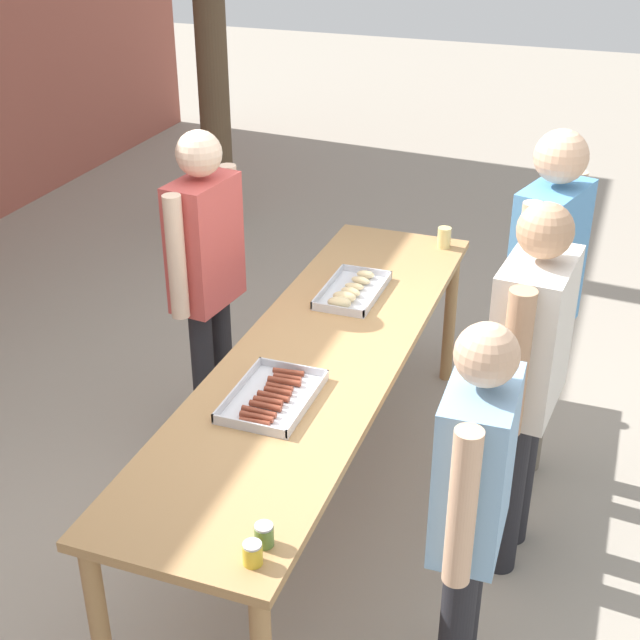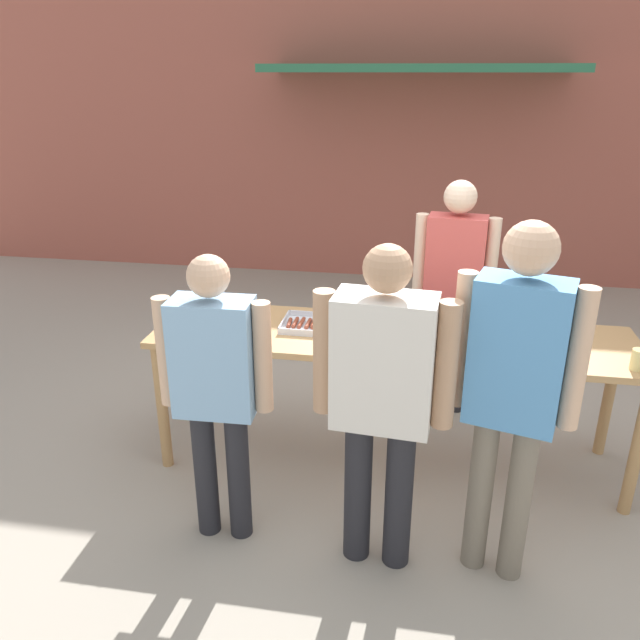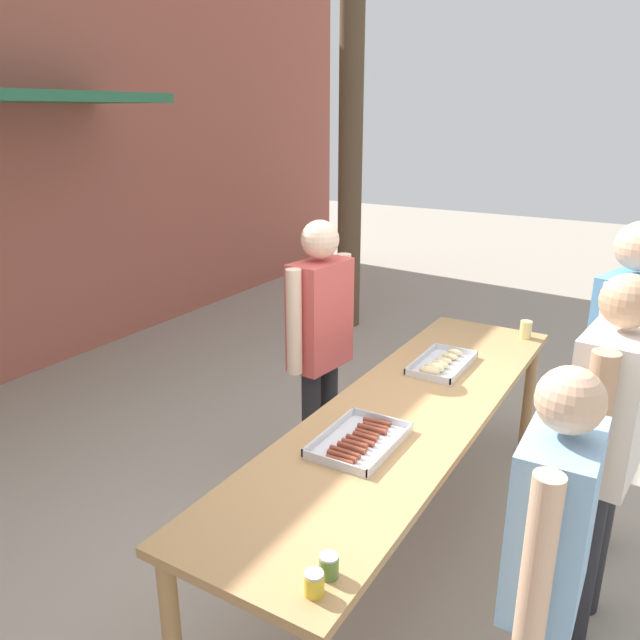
{
  "view_description": "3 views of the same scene",
  "coord_description": "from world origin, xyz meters",
  "px_view_note": "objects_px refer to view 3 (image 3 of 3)",
  "views": [
    {
      "loc": [
        -3.23,
        -1.18,
        2.86
      ],
      "look_at": [
        0.0,
        0.0,
        1.04
      ],
      "focal_mm": 50.0,
      "sensor_mm": 36.0,
      "label": 1
    },
    {
      "loc": [
        0.15,
        -3.5,
        2.38
      ],
      "look_at": [
        -0.45,
        0.04,
        0.94
      ],
      "focal_mm": 35.0,
      "sensor_mm": 36.0,
      "label": 2
    },
    {
      "loc": [
        -2.65,
        -1.07,
        2.3
      ],
      "look_at": [
        0.38,
        0.74,
        1.11
      ],
      "focal_mm": 35.0,
      "sensor_mm": 36.0,
      "label": 3
    }
  ],
  "objects_px": {
    "person_customer_with_cup": "(621,365)",
    "person_customer_holding_hotdog": "(549,552)",
    "condiment_jar_mustard": "(314,583)",
    "condiment_jar_ketchup": "(329,566)",
    "beer_cup": "(526,330)",
    "person_customer_waiting_in_line": "(607,432)",
    "person_server_behind_table": "(320,333)",
    "food_tray_buns": "(440,365)",
    "food_tray_sausages": "(359,442)"
  },
  "relations": [
    {
      "from": "condiment_jar_mustard",
      "to": "person_customer_with_cup",
      "type": "distance_m",
      "value": 2.03
    },
    {
      "from": "beer_cup",
      "to": "person_server_behind_table",
      "type": "distance_m",
      "value": 1.38
    },
    {
      "from": "condiment_jar_ketchup",
      "to": "person_customer_holding_hotdog",
      "type": "xyz_separation_m",
      "value": [
        0.41,
        -0.59,
        0.02
      ]
    },
    {
      "from": "condiment_jar_ketchup",
      "to": "food_tray_sausages",
      "type": "bearing_deg",
      "value": 20.94
    },
    {
      "from": "condiment_jar_mustard",
      "to": "person_customer_with_cup",
      "type": "xyz_separation_m",
      "value": [
        1.92,
        -0.62,
        0.17
      ]
    },
    {
      "from": "food_tray_buns",
      "to": "beer_cup",
      "type": "relative_size",
      "value": 4.15
    },
    {
      "from": "person_server_behind_table",
      "to": "person_customer_waiting_in_line",
      "type": "bearing_deg",
      "value": -96.29
    },
    {
      "from": "food_tray_buns",
      "to": "condiment_jar_ketchup",
      "type": "height_order",
      "value": "condiment_jar_ketchup"
    },
    {
      "from": "beer_cup",
      "to": "person_customer_holding_hotdog",
      "type": "height_order",
      "value": "person_customer_holding_hotdog"
    },
    {
      "from": "condiment_jar_mustard",
      "to": "person_customer_holding_hotdog",
      "type": "distance_m",
      "value": 0.77
    },
    {
      "from": "person_customer_with_cup",
      "to": "beer_cup",
      "type": "bearing_deg",
      "value": -123.63
    },
    {
      "from": "condiment_jar_ketchup",
      "to": "person_server_behind_table",
      "type": "distance_m",
      "value": 1.9
    },
    {
      "from": "food_tray_buns",
      "to": "condiment_jar_mustard",
      "type": "height_order",
      "value": "condiment_jar_mustard"
    },
    {
      "from": "food_tray_sausages",
      "to": "beer_cup",
      "type": "relative_size",
      "value": 4.08
    },
    {
      "from": "beer_cup",
      "to": "person_customer_holding_hotdog",
      "type": "relative_size",
      "value": 0.07
    },
    {
      "from": "condiment_jar_mustard",
      "to": "person_customer_holding_hotdog",
      "type": "xyz_separation_m",
      "value": [
        0.5,
        -0.59,
        0.02
      ]
    },
    {
      "from": "person_server_behind_table",
      "to": "person_customer_holding_hotdog",
      "type": "relative_size",
      "value": 1.08
    },
    {
      "from": "food_tray_sausages",
      "to": "person_server_behind_table",
      "type": "distance_m",
      "value": 1.1
    },
    {
      "from": "food_tray_buns",
      "to": "beer_cup",
      "type": "height_order",
      "value": "beer_cup"
    },
    {
      "from": "condiment_jar_mustard",
      "to": "person_customer_holding_hotdog",
      "type": "bearing_deg",
      "value": -49.88
    },
    {
      "from": "person_customer_holding_hotdog",
      "to": "food_tray_sausages",
      "type": "bearing_deg",
      "value": -114.63
    },
    {
      "from": "condiment_jar_mustard",
      "to": "person_customer_waiting_in_line",
      "type": "bearing_deg",
      "value": -25.81
    },
    {
      "from": "food_tray_buns",
      "to": "condiment_jar_mustard",
      "type": "relative_size",
      "value": 6.1
    },
    {
      "from": "person_server_behind_table",
      "to": "person_customer_holding_hotdog",
      "type": "bearing_deg",
      "value": -120.85
    },
    {
      "from": "condiment_jar_ketchup",
      "to": "beer_cup",
      "type": "xyz_separation_m",
      "value": [
        2.56,
        0.01,
        0.02
      ]
    },
    {
      "from": "food_tray_buns",
      "to": "person_server_behind_table",
      "type": "distance_m",
      "value": 0.73
    },
    {
      "from": "condiment_jar_ketchup",
      "to": "person_customer_holding_hotdog",
      "type": "distance_m",
      "value": 0.71
    },
    {
      "from": "food_tray_buns",
      "to": "person_customer_with_cup",
      "type": "relative_size",
      "value": 0.26
    },
    {
      "from": "food_tray_sausages",
      "to": "condiment_jar_mustard",
      "type": "xyz_separation_m",
      "value": [
        -0.87,
        -0.3,
        0.03
      ]
    },
    {
      "from": "food_tray_sausages",
      "to": "person_customer_holding_hotdog",
      "type": "distance_m",
      "value": 0.97
    },
    {
      "from": "condiment_jar_ketchup",
      "to": "person_customer_waiting_in_line",
      "type": "relative_size",
      "value": 0.05
    },
    {
      "from": "condiment_jar_ketchup",
      "to": "person_server_behind_table",
      "type": "relative_size",
      "value": 0.05
    },
    {
      "from": "person_customer_with_cup",
      "to": "food_tray_buns",
      "type": "bearing_deg",
      "value": -72.21
    },
    {
      "from": "food_tray_buns",
      "to": "person_customer_with_cup",
      "type": "xyz_separation_m",
      "value": [
        0.04,
        -0.92,
        0.18
      ]
    },
    {
      "from": "condiment_jar_mustard",
      "to": "person_customer_with_cup",
      "type": "relative_size",
      "value": 0.04
    },
    {
      "from": "person_customer_holding_hotdog",
      "to": "condiment_jar_ketchup",
      "type": "bearing_deg",
      "value": -56.94
    },
    {
      "from": "condiment_jar_ketchup",
      "to": "person_customer_with_cup",
      "type": "relative_size",
      "value": 0.04
    },
    {
      "from": "person_customer_holding_hotdog",
      "to": "person_customer_waiting_in_line",
      "type": "xyz_separation_m",
      "value": [
        0.84,
        -0.06,
        0.05
      ]
    },
    {
      "from": "person_server_behind_table",
      "to": "person_customer_with_cup",
      "type": "bearing_deg",
      "value": -75.95
    },
    {
      "from": "food_tray_sausages",
      "to": "condiment_jar_mustard",
      "type": "distance_m",
      "value": 0.92
    },
    {
      "from": "person_customer_with_cup",
      "to": "person_customer_holding_hotdog",
      "type": "bearing_deg",
      "value": 14.19
    },
    {
      "from": "food_tray_sausages",
      "to": "food_tray_buns",
      "type": "relative_size",
      "value": 0.98
    },
    {
      "from": "condiment_jar_ketchup",
      "to": "person_customer_waiting_in_line",
      "type": "distance_m",
      "value": 1.4
    },
    {
      "from": "person_customer_holding_hotdog",
      "to": "person_customer_with_cup",
      "type": "xyz_separation_m",
      "value": [
        1.43,
        -0.03,
        0.15
      ]
    },
    {
      "from": "condiment_jar_ketchup",
      "to": "condiment_jar_mustard",
      "type": "bearing_deg",
      "value": 179.88
    },
    {
      "from": "person_server_behind_table",
      "to": "person_customer_with_cup",
      "type": "xyz_separation_m",
      "value": [
        0.22,
        -1.62,
        0.07
      ]
    },
    {
      "from": "food_tray_sausages",
      "to": "person_customer_waiting_in_line",
      "type": "bearing_deg",
      "value": -64.05
    },
    {
      "from": "food_tray_sausages",
      "to": "person_customer_holding_hotdog",
      "type": "relative_size",
      "value": 0.3
    },
    {
      "from": "condiment_jar_mustard",
      "to": "person_server_behind_table",
      "type": "xyz_separation_m",
      "value": [
        1.7,
        1.0,
        0.1
      ]
    },
    {
      "from": "person_customer_holding_hotdog",
      "to": "person_customer_waiting_in_line",
      "type": "bearing_deg",
      "value": 174.57
    }
  ]
}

